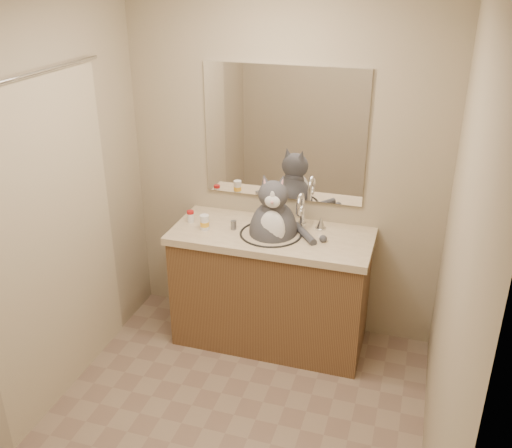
{
  "coord_description": "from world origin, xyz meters",
  "views": [
    {
      "loc": [
        0.91,
        -2.33,
        2.49
      ],
      "look_at": [
        -0.01,
        0.65,
        1.05
      ],
      "focal_mm": 40.0,
      "sensor_mm": 36.0,
      "label": 1
    }
  ],
  "objects": [
    {
      "name": "shower_curtain",
      "position": [
        -1.05,
        0.1,
        1.03
      ],
      "size": [
        0.02,
        1.3,
        1.93
      ],
      "color": "#C5B995",
      "rests_on": "ground"
    },
    {
      "name": "mirror",
      "position": [
        0.0,
        1.24,
        1.45
      ],
      "size": [
        1.1,
        0.02,
        0.9
      ],
      "primitive_type": "cube",
      "color": "white",
      "rests_on": "room"
    },
    {
      "name": "room",
      "position": [
        0.0,
        0.0,
        1.2
      ],
      "size": [
        2.22,
        2.52,
        2.42
      ],
      "color": "gray",
      "rests_on": "ground"
    },
    {
      "name": "pill_bottle_redcap",
      "position": [
        -0.58,
        0.97,
        0.89
      ],
      "size": [
        0.05,
        0.05,
        0.08
      ],
      "rotation": [
        0.0,
        0.0,
        0.09
      ],
      "color": "white",
      "rests_on": "vanity"
    },
    {
      "name": "cat",
      "position": [
        0.01,
        0.96,
        0.89
      ],
      "size": [
        0.51,
        0.41,
        0.63
      ],
      "rotation": [
        0.0,
        0.0,
        0.2
      ],
      "color": "#424247",
      "rests_on": "vanity"
    },
    {
      "name": "pill_bottle_orange",
      "position": [
        -0.44,
        0.88,
        0.9
      ],
      "size": [
        0.07,
        0.07,
        0.1
      ],
      "rotation": [
        0.0,
        0.0,
        -0.12
      ],
      "color": "white",
      "rests_on": "vanity"
    },
    {
      "name": "vanity",
      "position": [
        0.0,
        0.96,
        0.44
      ],
      "size": [
        1.34,
        0.59,
        1.12
      ],
      "color": "brown",
      "rests_on": "ground"
    },
    {
      "name": "grey_canister",
      "position": [
        -0.26,
        0.94,
        0.88
      ],
      "size": [
        0.05,
        0.05,
        0.06
      ],
      "rotation": [
        0.0,
        0.0,
        0.23
      ],
      "color": "slate",
      "rests_on": "vanity"
    }
  ]
}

